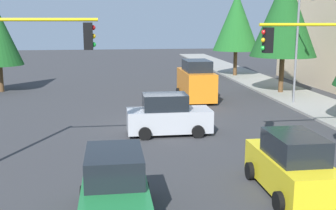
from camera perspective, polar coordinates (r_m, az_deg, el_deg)
ground_plane at (r=22.10m, az=-0.92°, el=-2.63°), size 120.00×120.00×0.00m
sidewalk_kerb at (r=29.84m, az=18.27°, el=0.64°), size 80.00×4.00×0.15m
traffic_signal_near_right at (r=15.65m, az=-19.32°, el=5.58°), size 0.36×4.59×5.57m
traffic_signal_near_left at (r=17.44m, az=20.48°, el=5.64°), size 0.36×4.59×5.39m
street_lamp_curbside at (r=27.57m, az=17.65°, el=8.79°), size 2.15×0.28×7.00m
tree_roadside_far at (r=41.10m, az=9.38°, el=11.23°), size 4.43×4.43×8.11m
tree_roadside_mid at (r=31.88m, az=15.70°, el=11.84°), size 4.83×4.83×8.85m
delivery_van_orange at (r=28.75m, az=3.87°, el=3.24°), size 4.80×2.22×2.77m
car_yellow at (r=13.76m, az=16.55°, el=-8.05°), size 4.06×1.95×1.98m
car_green at (r=11.45m, az=-7.29°, el=-11.68°), size 4.11×2.03×1.98m
car_silver at (r=19.97m, az=0.02°, el=-1.51°), size 1.97×4.02×1.98m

